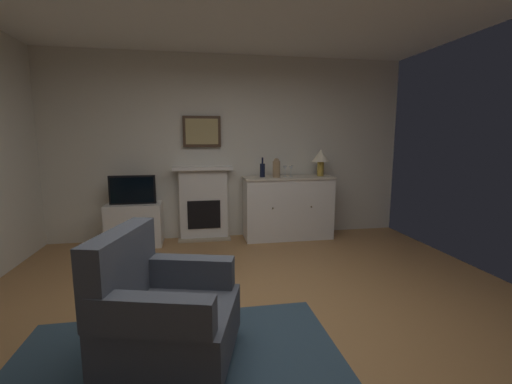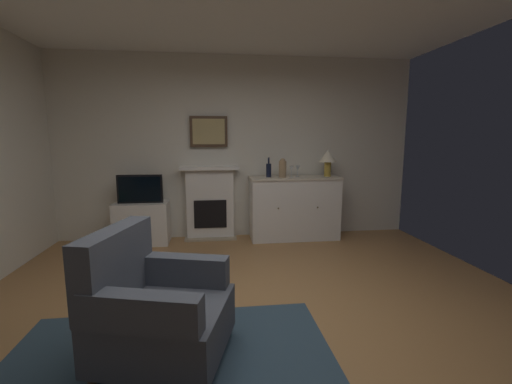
# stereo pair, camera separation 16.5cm
# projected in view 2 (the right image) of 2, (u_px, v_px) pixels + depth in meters

# --- Properties ---
(ground_plane) EXTENTS (5.43, 5.52, 0.10)m
(ground_plane) POSITION_uv_depth(u_px,v_px,m) (261.00, 334.00, 2.76)
(ground_plane) COLOR #9E7042
(ground_plane) RESTS_ON ground
(wall_rear) EXTENTS (5.43, 0.06, 2.72)m
(wall_rear) POSITION_uv_depth(u_px,v_px,m) (236.00, 148.00, 5.22)
(wall_rear) COLOR silver
(wall_rear) RESTS_ON ground_plane
(area_rug) EXTENTS (2.26, 1.50, 0.02)m
(area_rug) POSITION_uv_depth(u_px,v_px,m) (168.00, 368.00, 2.26)
(area_rug) COLOR #2D4251
(area_rug) RESTS_ON ground_plane
(fireplace_unit) EXTENTS (0.87, 0.30, 1.10)m
(fireplace_unit) POSITION_uv_depth(u_px,v_px,m) (210.00, 203.00, 5.17)
(fireplace_unit) COLOR white
(fireplace_unit) RESTS_ON ground_plane
(framed_picture) EXTENTS (0.55, 0.04, 0.45)m
(framed_picture) POSITION_uv_depth(u_px,v_px,m) (209.00, 132.00, 5.05)
(framed_picture) COLOR #473323
(sideboard_cabinet) EXTENTS (1.35, 0.49, 0.94)m
(sideboard_cabinet) POSITION_uv_depth(u_px,v_px,m) (294.00, 208.00, 5.16)
(sideboard_cabinet) COLOR white
(sideboard_cabinet) RESTS_ON ground_plane
(table_lamp) EXTENTS (0.26, 0.26, 0.40)m
(table_lamp) POSITION_uv_depth(u_px,v_px,m) (328.00, 158.00, 5.10)
(table_lamp) COLOR #B79338
(table_lamp) RESTS_ON sideboard_cabinet
(wine_bottle) EXTENTS (0.08, 0.08, 0.29)m
(wine_bottle) POSITION_uv_depth(u_px,v_px,m) (269.00, 170.00, 5.02)
(wine_bottle) COLOR black
(wine_bottle) RESTS_ON sideboard_cabinet
(wine_glass_left) EXTENTS (0.07, 0.07, 0.16)m
(wine_glass_left) POSITION_uv_depth(u_px,v_px,m) (291.00, 169.00, 5.01)
(wine_glass_left) COLOR silver
(wine_glass_left) RESTS_ON sideboard_cabinet
(wine_glass_center) EXTENTS (0.07, 0.07, 0.16)m
(wine_glass_center) POSITION_uv_depth(u_px,v_px,m) (298.00, 168.00, 5.09)
(wine_glass_center) COLOR silver
(wine_glass_center) RESTS_ON sideboard_cabinet
(vase_decorative) EXTENTS (0.11, 0.11, 0.28)m
(vase_decorative) POSITION_uv_depth(u_px,v_px,m) (283.00, 168.00, 4.99)
(vase_decorative) COLOR #9E7F5B
(vase_decorative) RESTS_ON sideboard_cabinet
(tv_cabinet) EXTENTS (0.75, 0.42, 0.60)m
(tv_cabinet) POSITION_uv_depth(u_px,v_px,m) (142.00, 223.00, 4.93)
(tv_cabinet) COLOR white
(tv_cabinet) RESTS_ON ground_plane
(tv_set) EXTENTS (0.62, 0.07, 0.40)m
(tv_set) POSITION_uv_depth(u_px,v_px,m) (140.00, 189.00, 4.82)
(tv_set) COLOR black
(tv_set) RESTS_ON tv_cabinet
(armchair) EXTENTS (0.98, 0.95, 0.92)m
(armchair) POSITION_uv_depth(u_px,v_px,m) (155.00, 308.00, 2.29)
(armchair) COLOR #474C56
(armchair) RESTS_ON ground_plane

